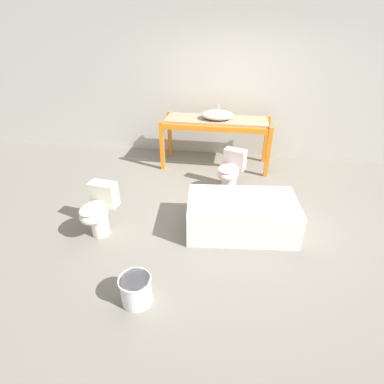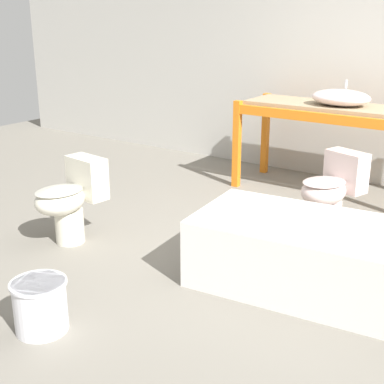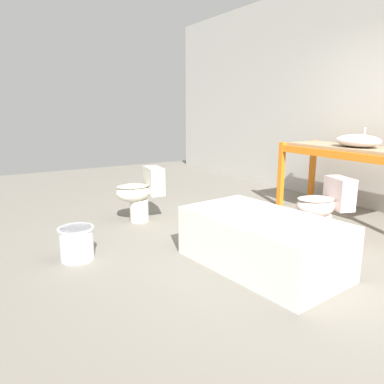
{
  "view_description": "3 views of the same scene",
  "coord_description": "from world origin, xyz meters",
  "px_view_note": "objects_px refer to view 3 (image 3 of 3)",
  "views": [
    {
      "loc": [
        0.11,
        -3.68,
        2.51
      ],
      "look_at": [
        -0.37,
        -0.6,
        0.66
      ],
      "focal_mm": 28.0,
      "sensor_mm": 36.0,
      "label": 1
    },
    {
      "loc": [
        1.5,
        -3.45,
        1.75
      ],
      "look_at": [
        -0.56,
        -0.49,
        0.54
      ],
      "focal_mm": 50.0,
      "sensor_mm": 36.0,
      "label": 2
    },
    {
      "loc": [
        2.58,
        -2.52,
        1.38
      ],
      "look_at": [
        -0.55,
        -0.61,
        0.55
      ],
      "focal_mm": 35.0,
      "sensor_mm": 36.0,
      "label": 3
    }
  ],
  "objects_px": {
    "bathtub_main": "(262,238)",
    "toilet_far": "(323,206)",
    "sink_basin": "(358,141)",
    "toilet_near": "(140,192)",
    "bucket_white": "(77,243)"
  },
  "relations": [
    {
      "from": "bathtub_main",
      "to": "toilet_far",
      "type": "xyz_separation_m",
      "value": [
        -0.2,
        1.03,
        0.09
      ]
    },
    {
      "from": "sink_basin",
      "to": "toilet_near",
      "type": "relative_size",
      "value": 0.86
    },
    {
      "from": "bucket_white",
      "to": "sink_basin",
      "type": "bearing_deg",
      "value": 81.26
    },
    {
      "from": "toilet_near",
      "to": "toilet_far",
      "type": "xyz_separation_m",
      "value": [
        1.62,
        1.38,
        0.0
      ]
    },
    {
      "from": "sink_basin",
      "to": "bucket_white",
      "type": "distance_m",
      "value": 3.44
    },
    {
      "from": "bathtub_main",
      "to": "sink_basin",
      "type": "bearing_deg",
      "value": 98.6
    },
    {
      "from": "sink_basin",
      "to": "toilet_far",
      "type": "height_order",
      "value": "sink_basin"
    },
    {
      "from": "bathtub_main",
      "to": "toilet_near",
      "type": "distance_m",
      "value": 1.85
    },
    {
      "from": "bathtub_main",
      "to": "bucket_white",
      "type": "relative_size",
      "value": 4.54
    },
    {
      "from": "toilet_far",
      "to": "bathtub_main",
      "type": "bearing_deg",
      "value": -60.1
    },
    {
      "from": "bathtub_main",
      "to": "toilet_far",
      "type": "bearing_deg",
      "value": 95.07
    },
    {
      "from": "sink_basin",
      "to": "toilet_far",
      "type": "relative_size",
      "value": 0.86
    },
    {
      "from": "sink_basin",
      "to": "bucket_white",
      "type": "bearing_deg",
      "value": -98.74
    },
    {
      "from": "bathtub_main",
      "to": "toilet_far",
      "type": "distance_m",
      "value": 1.06
    },
    {
      "from": "bathtub_main",
      "to": "toilet_far",
      "type": "relative_size",
      "value": 2.22
    }
  ]
}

